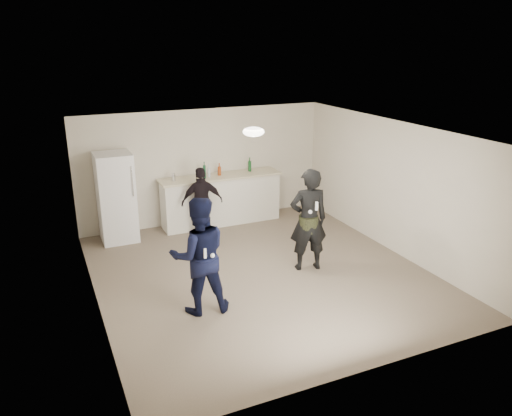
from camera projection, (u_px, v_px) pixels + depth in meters
name	position (u px, v px, depth m)	size (l,w,h in m)	color
floor	(261.00, 273.00, 8.76)	(6.00, 6.00, 0.00)	#6B5B4C
ceiling	(261.00, 132.00, 7.95)	(6.00, 6.00, 0.00)	silver
wall_back	(204.00, 166.00, 10.94)	(6.00, 6.00, 0.00)	beige
wall_front	(369.00, 281.00, 5.76)	(6.00, 6.00, 0.00)	beige
wall_left	(90.00, 230.00, 7.29)	(6.00, 6.00, 0.00)	beige
wall_right	(393.00, 187.00, 9.42)	(6.00, 6.00, 0.00)	beige
counter	(221.00, 200.00, 10.99)	(2.60, 0.56, 1.05)	silver
counter_top	(220.00, 176.00, 10.82)	(2.68, 0.64, 0.04)	beige
fridge	(116.00, 198.00, 9.94)	(0.70, 0.70, 1.80)	white
fridge_handle	(132.00, 181.00, 9.60)	(0.02, 0.02, 0.60)	silver
ceiling_dome	(254.00, 132.00, 8.22)	(0.36, 0.36, 0.16)	white
shaker	(173.00, 177.00, 10.38)	(0.08, 0.08, 0.17)	silver
man	(199.00, 256.00, 7.29)	(0.87, 0.68, 1.79)	#0D1339
woman	(308.00, 220.00, 8.66)	(0.67, 0.44, 1.84)	black
camo_shorts	(308.00, 224.00, 8.69)	(0.34, 0.34, 0.28)	#323B1B
spectator	(202.00, 202.00, 10.23)	(0.85, 0.35, 1.45)	black
remote_man	(205.00, 253.00, 7.00)	(0.04, 0.04, 0.15)	white
nunchuk_man	(212.00, 255.00, 7.10)	(0.07, 0.07, 0.07)	white
remote_woman	(317.00, 206.00, 8.34)	(0.04, 0.04, 0.15)	white
nunchuk_woman	(310.00, 212.00, 8.36)	(0.07, 0.07, 0.07)	silver
bottle_cluster	(222.00, 170.00, 10.82)	(1.17, 0.19, 0.27)	silver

